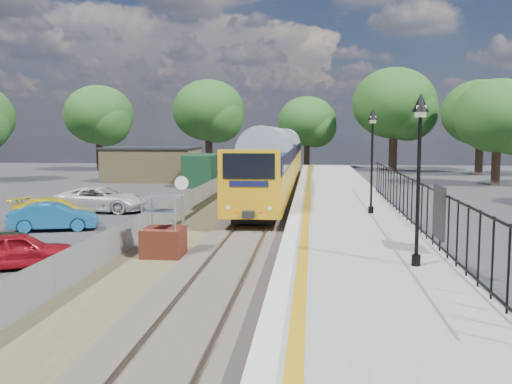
# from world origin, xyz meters

# --- Properties ---
(ground) EXTENTS (120.00, 120.00, 0.00)m
(ground) POSITION_xyz_m (0.00, 0.00, 0.00)
(ground) COLOR #2D2D30
(ground) RESTS_ON ground
(track_bed) EXTENTS (5.90, 80.00, 0.29)m
(track_bed) POSITION_xyz_m (-0.47, 9.67, 0.09)
(track_bed) COLOR #473F38
(track_bed) RESTS_ON ground
(platform) EXTENTS (5.00, 70.00, 0.90)m
(platform) POSITION_xyz_m (4.20, 8.00, 0.45)
(platform) COLOR gray
(platform) RESTS_ON ground
(platform_edge) EXTENTS (0.90, 70.00, 0.01)m
(platform_edge) POSITION_xyz_m (2.14, 8.00, 0.90)
(platform_edge) COLOR silver
(platform_edge) RESTS_ON platform
(victorian_lamp_south) EXTENTS (0.44, 0.44, 4.60)m
(victorian_lamp_south) POSITION_xyz_m (5.50, -4.00, 4.30)
(victorian_lamp_south) COLOR black
(victorian_lamp_south) RESTS_ON platform
(victorian_lamp_north) EXTENTS (0.44, 0.44, 4.60)m
(victorian_lamp_north) POSITION_xyz_m (5.30, 6.00, 4.30)
(victorian_lamp_north) COLOR black
(victorian_lamp_north) RESTS_ON platform
(palisade_fence) EXTENTS (0.12, 26.00, 2.00)m
(palisade_fence) POSITION_xyz_m (6.55, 2.24, 1.84)
(palisade_fence) COLOR black
(palisade_fence) RESTS_ON platform
(wire_fence) EXTENTS (0.06, 52.00, 1.20)m
(wire_fence) POSITION_xyz_m (-4.20, 12.00, 0.60)
(wire_fence) COLOR #999EA3
(wire_fence) RESTS_ON ground
(outbuilding) EXTENTS (10.80, 10.10, 3.12)m
(outbuilding) POSITION_xyz_m (-10.91, 31.21, 1.52)
(outbuilding) COLOR #938053
(outbuilding) RESTS_ON ground
(tree_line) EXTENTS (56.80, 43.80, 11.88)m
(tree_line) POSITION_xyz_m (1.40, 42.00, 6.61)
(tree_line) COLOR #332319
(tree_line) RESTS_ON ground
(train) EXTENTS (2.82, 40.83, 3.51)m
(train) POSITION_xyz_m (0.00, 25.18, 2.34)
(train) COLOR gold
(train) RESTS_ON ground
(brick_plinth) EXTENTS (1.43, 1.43, 2.27)m
(brick_plinth) POSITION_xyz_m (-2.57, 0.25, 1.09)
(brick_plinth) COLOR brown
(brick_plinth) RESTS_ON ground
(speed_sign) EXTENTS (0.54, 0.18, 2.73)m
(speed_sign) POSITION_xyz_m (-2.50, 2.89, 1.85)
(speed_sign) COLOR #999EA3
(speed_sign) RESTS_ON ground
(car_red) EXTENTS (3.81, 2.75, 1.21)m
(car_red) POSITION_xyz_m (-6.92, -1.76, 0.60)
(car_red) COLOR maroon
(car_red) RESTS_ON ground
(car_blue) EXTENTS (4.10, 2.43, 1.28)m
(car_blue) POSITION_xyz_m (-9.05, 5.31, 0.64)
(car_blue) COLOR #185A93
(car_blue) RESTS_ON ground
(car_yellow) EXTENTS (4.55, 2.40, 1.26)m
(car_yellow) POSITION_xyz_m (-9.88, 7.19, 0.63)
(car_yellow) COLOR gold
(car_yellow) RESTS_ON ground
(car_white) EXTENTS (5.25, 2.64, 1.43)m
(car_white) POSITION_xyz_m (-9.16, 11.45, 0.71)
(car_white) COLOR silver
(car_white) RESTS_ON ground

